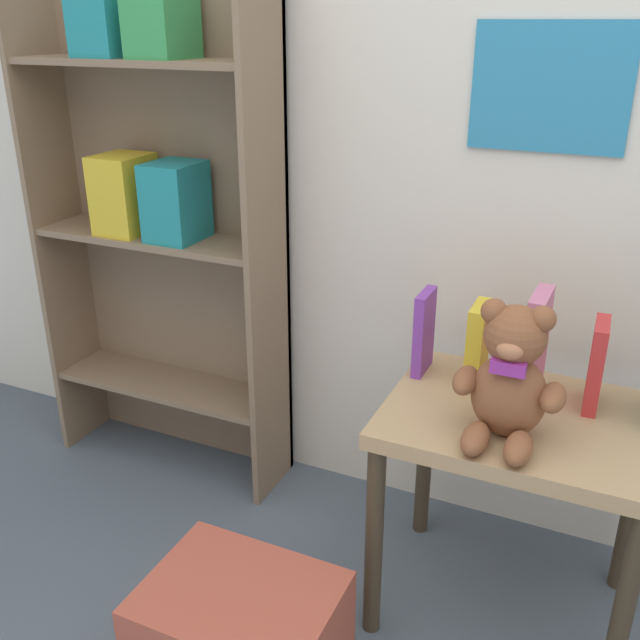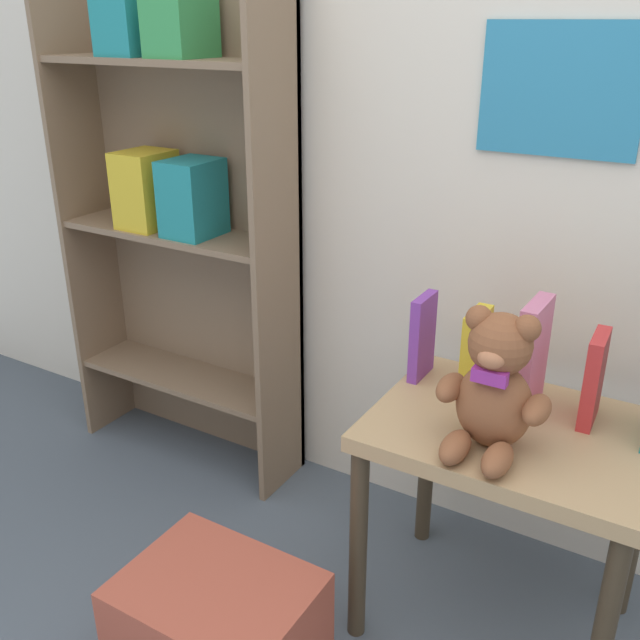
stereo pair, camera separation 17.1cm
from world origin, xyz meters
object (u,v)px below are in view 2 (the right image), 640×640
at_px(display_table, 509,460).
at_px(teddy_bear, 494,388).
at_px(book_standing_purple, 422,337).
at_px(storage_bin, 218,630).
at_px(book_standing_yellow, 475,351).
at_px(book_standing_pink, 532,356).
at_px(bookshelf_side, 180,201).
at_px(book_standing_red, 594,379).

bearing_deg(display_table, teddy_bear, -100.21).
xyz_separation_m(display_table, book_standing_purple, (-0.26, 0.11, 0.19)).
bearing_deg(book_standing_purple, teddy_bear, -41.95).
distance_m(book_standing_purple, storage_bin, 0.78).
relative_size(book_standing_yellow, storage_bin, 0.49).
distance_m(book_standing_purple, book_standing_yellow, 0.13).
distance_m(book_standing_pink, storage_bin, 0.88).
relative_size(bookshelf_side, book_standing_yellow, 7.77).
height_order(display_table, book_standing_pink, book_standing_pink).
height_order(book_standing_red, storage_bin, book_standing_red).
bearing_deg(book_standing_red, bookshelf_side, 170.92).
bearing_deg(book_standing_pink, bookshelf_side, 173.36).
relative_size(book_standing_purple, book_standing_yellow, 1.06).
height_order(display_table, storage_bin, display_table).
bearing_deg(bookshelf_side, book_standing_yellow, -7.86).
relative_size(display_table, book_standing_purple, 2.85).
distance_m(teddy_bear, book_standing_pink, 0.20).
xyz_separation_m(display_table, book_standing_red, (0.13, 0.10, 0.19)).
bearing_deg(book_standing_pink, book_standing_yellow, 173.73).
bearing_deg(display_table, book_standing_yellow, 140.14).
height_order(display_table, teddy_bear, teddy_bear).
xyz_separation_m(bookshelf_side, teddy_bear, (1.06, -0.34, -0.16)).
height_order(bookshelf_side, teddy_bear, bookshelf_side).
bearing_deg(bookshelf_side, book_standing_red, -6.68).
relative_size(teddy_bear, book_standing_red, 1.46).
bearing_deg(book_standing_red, display_table, -145.29).
relative_size(book_standing_yellow, book_standing_pink, 0.78).
bearing_deg(teddy_bear, book_standing_pink, 84.47).
relative_size(book_standing_purple, book_standing_red, 1.02).
bearing_deg(storage_bin, book_standing_red, 43.19).
bearing_deg(display_table, bookshelf_side, 167.57).
xyz_separation_m(book_standing_yellow, storage_bin, (-0.32, -0.55, -0.50)).
relative_size(book_standing_purple, storage_bin, 0.51).
xyz_separation_m(book_standing_pink, storage_bin, (-0.45, -0.54, -0.53)).
bearing_deg(book_standing_pink, book_standing_red, 4.18).
distance_m(display_table, book_standing_purple, 0.33).
distance_m(bookshelf_side, book_standing_red, 1.23).
bearing_deg(book_standing_red, teddy_bear, -128.47).
bearing_deg(book_standing_yellow, display_table, -40.71).
bearing_deg(book_standing_red, book_standing_purple, 176.09).
distance_m(bookshelf_side, display_table, 1.17).
bearing_deg(teddy_bear, book_standing_red, 53.93).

